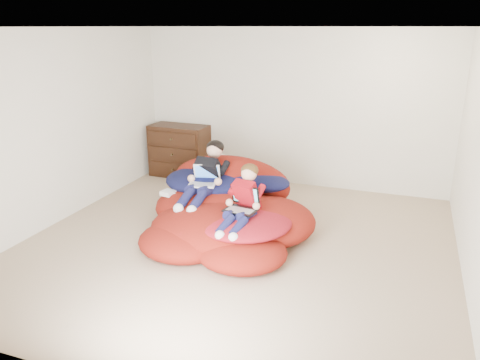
% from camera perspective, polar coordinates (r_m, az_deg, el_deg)
% --- Properties ---
extents(room_shell, '(5.10, 5.10, 2.77)m').
position_cam_1_polar(room_shell, '(5.61, -0.41, -5.83)').
color(room_shell, tan).
rests_on(room_shell, ground).
extents(dresser, '(1.00, 0.57, 0.89)m').
position_cam_1_polar(dresser, '(8.20, -7.39, 3.56)').
color(dresser, black).
rests_on(dresser, ground).
extents(beanbag_pile, '(2.24, 2.32, 0.87)m').
position_cam_1_polar(beanbag_pile, '(5.97, -1.78, -3.85)').
color(beanbag_pile, maroon).
rests_on(beanbag_pile, ground).
extents(cream_pillow, '(0.42, 0.27, 0.27)m').
position_cam_1_polar(cream_pillow, '(6.82, -2.65, 2.17)').
color(cream_pillow, beige).
rests_on(cream_pillow, beanbag_pile).
extents(older_boy, '(0.34, 1.13, 0.70)m').
position_cam_1_polar(older_boy, '(6.11, -4.09, 0.80)').
color(older_boy, black).
rests_on(older_boy, beanbag_pile).
extents(younger_boy, '(0.35, 0.91, 0.66)m').
position_cam_1_polar(younger_boy, '(5.40, 0.41, -2.24)').
color(younger_boy, '#AC0F18').
rests_on(younger_boy, beanbag_pile).
extents(laptop_white, '(0.39, 0.41, 0.24)m').
position_cam_1_polar(laptop_white, '(6.06, -4.39, 0.13)').
color(laptop_white, white).
rests_on(laptop_white, older_boy).
extents(laptop_black, '(0.39, 0.37, 0.26)m').
position_cam_1_polar(laptop_black, '(5.40, 0.32, -2.87)').
color(laptop_black, black).
rests_on(laptop_black, younger_boy).
extents(power_adapter, '(0.19, 0.19, 0.06)m').
position_cam_1_polar(power_adapter, '(6.23, -8.76, -1.56)').
color(power_adapter, white).
rests_on(power_adapter, beanbag_pile).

